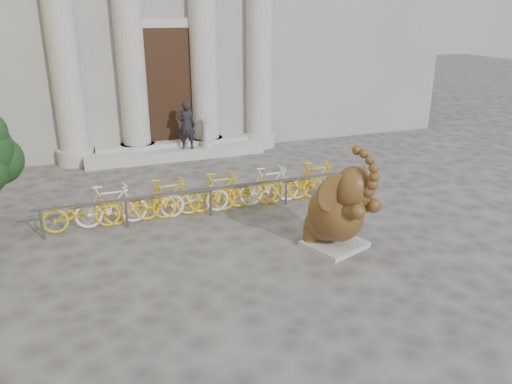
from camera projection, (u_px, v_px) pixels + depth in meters
name	position (u px, v px, depth m)	size (l,w,h in m)	color
ground	(289.00, 295.00, 8.81)	(80.00, 80.00, 0.00)	#474442
entrance_steps	(176.00, 152.00, 17.00)	(6.00, 1.20, 0.36)	#A8A59E
elephant_statue	(338.00, 211.00, 10.30)	(1.54, 1.82, 2.29)	#A8A59E
bike_rack	(207.00, 193.00, 12.26)	(8.00, 0.53, 1.00)	slate
pedestrian	(187.00, 125.00, 16.47)	(0.58, 0.38, 1.59)	black
balustrade_post	(207.00, 134.00, 16.86)	(0.39, 0.39, 0.96)	#A8A59E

